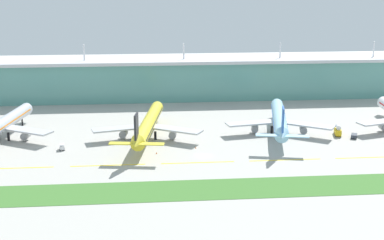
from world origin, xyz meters
The scene contains 16 objects.
ground_plane centered at (0.00, 0.00, 0.00)m, with size 600.00×600.00×0.00m, color #A8A59E.
terminal_building centered at (0.00, 108.36, 11.96)m, with size 288.00×34.00×32.51m.
airliner_nearest centered at (-84.80, 29.91, 6.45)m, with size 48.25×68.13×18.90m.
airliner_near_middle centered at (-21.37, 25.80, 6.46)m, with size 48.25×71.62×18.90m.
airliner_far_middle centered at (37.66, 28.79, 6.45)m, with size 47.74×67.01×18.90m.
taxiway_stripe_west centered at (-71.00, -7.94, 0.02)m, with size 28.00×0.70×0.04m, color yellow.
taxiway_stripe_mid_west centered at (-37.00, -7.94, 0.02)m, with size 28.00×0.70×0.04m, color yellow.
taxiway_stripe_centre centered at (-3.00, -7.94, 0.02)m, with size 28.00×0.70×0.04m, color yellow.
taxiway_stripe_mid_east centered at (31.00, -7.94, 0.02)m, with size 28.00×0.70×0.04m, color yellow.
taxiway_stripe_east centered at (65.00, -7.94, 0.02)m, with size 28.00×0.70×0.04m, color yellow.
grass_verge centered at (0.00, -34.90, 0.05)m, with size 300.00×18.00×0.10m, color #3D702D.
pushback_tug centered at (68.73, 18.03, 1.10)m, with size 4.04×5.00×1.85m.
fuel_truck centered at (63.12, 23.06, 2.26)m, with size 4.18×7.60×4.95m.
baggage_cart centered at (-56.88, 12.69, 1.26)m, with size 2.53×3.86×2.48m.
safety_cone_left_wingtip centered at (-2.06, 9.93, 0.35)m, with size 0.56×0.56×0.70m, color orange.
safety_cone_nose_front centered at (-18.43, 4.14, 0.35)m, with size 0.56×0.56×0.70m, color orange.
Camera 1 is at (-22.40, -198.93, 67.84)m, focal length 49.80 mm.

